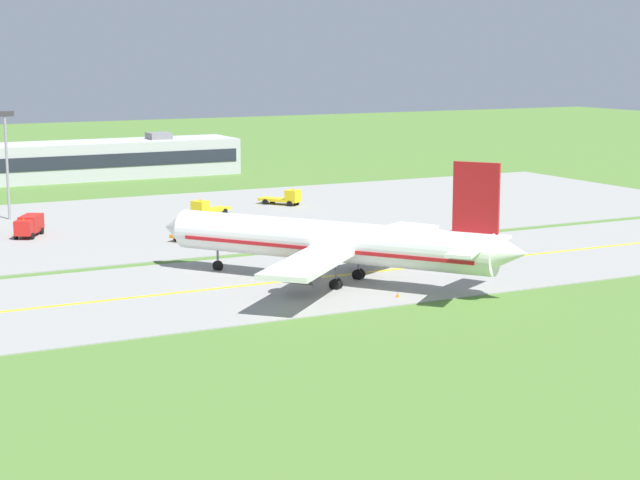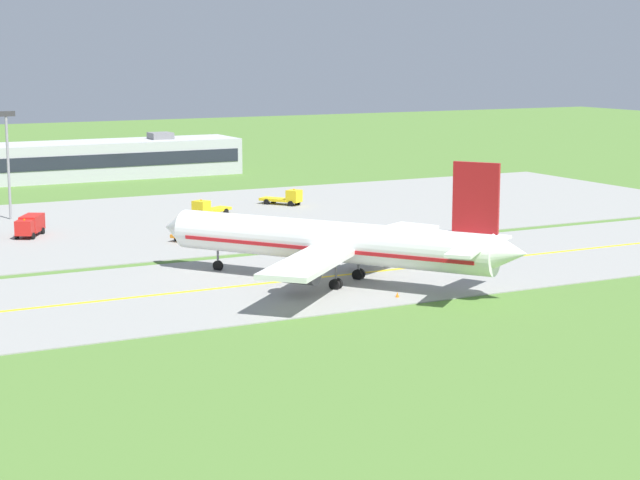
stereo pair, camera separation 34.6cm
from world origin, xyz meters
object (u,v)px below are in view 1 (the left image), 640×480
at_px(service_truck_fuel, 198,229).
at_px(service_truck_pushback, 29,225).
at_px(airplane_lead, 334,242).
at_px(apron_light_mast, 6,151).
at_px(service_truck_baggage, 286,198).
at_px(service_truck_catering, 206,209).

height_order(service_truck_fuel, service_truck_pushback, service_truck_pushback).
bearing_deg(airplane_lead, service_truck_fuel, 94.60).
distance_m(service_truck_pushback, apron_light_mast, 17.02).
xyz_separation_m(airplane_lead, service_truck_baggage, (19.52, 51.24, -2.95)).
distance_m(service_truck_catering, apron_light_mast, 27.78).
bearing_deg(service_truck_baggage, service_truck_pushback, -165.83).
relative_size(service_truck_baggage, service_truck_fuel, 0.99).
relative_size(service_truck_catering, service_truck_pushback, 1.06).
height_order(airplane_lead, service_truck_baggage, airplane_lead).
xyz_separation_m(service_truck_pushback, apron_light_mast, (0.77, 15.11, 7.79)).
xyz_separation_m(airplane_lead, service_truck_pushback, (-20.50, 41.13, -2.60)).
height_order(airplane_lead, service_truck_catering, airplane_lead).
distance_m(airplane_lead, service_truck_pushback, 46.03).
xyz_separation_m(service_truck_baggage, service_truck_catering, (-14.63, -4.97, 0.00)).
bearing_deg(service_truck_pushback, apron_light_mast, 87.07).
relative_size(airplane_lead, service_truck_pushback, 5.49).
distance_m(service_truck_catering, service_truck_pushback, 25.91).
bearing_deg(airplane_lead, service_truck_catering, 83.96).
xyz_separation_m(service_truck_baggage, apron_light_mast, (-39.25, 5.00, 8.14)).
relative_size(airplane_lead, service_truck_catering, 5.20).
distance_m(service_truck_fuel, service_truck_catering, 17.37).
relative_size(airplane_lead, service_truck_baggage, 5.30).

